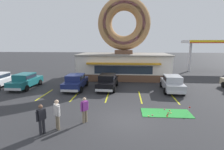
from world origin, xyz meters
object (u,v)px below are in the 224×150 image
object	(u,v)px
car_silver	(172,83)
pedestrian_leather_jacket_man	(57,113)
golf_ball	(159,112)
car_teal	(25,80)
putting_flag_pin	(189,109)
pedestrian_hooded_kid	(85,109)
car_navy	(76,81)
pedestrian_blue_sweater_man	(41,118)
trash_bin	(165,79)
car_black	(107,81)

from	to	relation	value
car_silver	pedestrian_leather_jacket_man	world-z (taller)	pedestrian_leather_jacket_man
golf_ball	car_teal	size ratio (longest dim) A/B	0.01
putting_flag_pin	pedestrian_hooded_kid	xyz separation A→B (m)	(-6.83, -1.72, 0.45)
putting_flag_pin	car_teal	bearing A→B (deg)	158.27
car_navy	pedestrian_hooded_kid	distance (m)	8.20
car_navy	pedestrian_blue_sweater_man	distance (m)	9.32
pedestrian_blue_sweater_man	pedestrian_hooded_kid	distance (m)	2.51
golf_ball	car_teal	bearing A→B (deg)	155.78
pedestrian_blue_sweater_man	trash_bin	bearing A→B (deg)	53.99
car_teal	pedestrian_blue_sweater_man	bearing A→B (deg)	-55.63
golf_ball	pedestrian_hooded_kid	size ratio (longest dim) A/B	0.03
golf_ball	car_navy	xyz separation A→B (m)	(-7.63, 5.88, 0.82)
putting_flag_pin	trash_bin	bearing A→B (deg)	87.04
car_navy	pedestrian_blue_sweater_man	world-z (taller)	pedestrian_blue_sweater_man
putting_flag_pin	car_black	distance (m)	8.93
pedestrian_leather_jacket_man	trash_bin	distance (m)	14.97
pedestrian_hooded_kid	trash_bin	size ratio (longest dim) A/B	1.65
putting_flag_pin	car_navy	distance (m)	11.34
car_black	trash_bin	bearing A→B (deg)	24.96
car_black	car_navy	bearing A→B (deg)	-173.95
trash_bin	car_teal	bearing A→B (deg)	-167.61
pedestrian_hooded_kid	car_navy	bearing A→B (deg)	109.81
golf_ball	pedestrian_blue_sweater_man	size ratio (longest dim) A/B	0.03
pedestrian_hooded_kid	trash_bin	distance (m)	13.40
golf_ball	car_black	distance (m)	7.61
golf_ball	car_teal	xyz separation A→B (m)	(-13.20, 5.94, 0.82)
car_silver	putting_flag_pin	bearing A→B (deg)	-93.75
golf_ball	pedestrian_leather_jacket_man	distance (m)	6.85
car_navy	car_silver	bearing A→B (deg)	0.41
pedestrian_blue_sweater_man	trash_bin	distance (m)	15.81
putting_flag_pin	pedestrian_blue_sweater_man	bearing A→B (deg)	-159.53
car_black	car_navy	size ratio (longest dim) A/B	1.02
car_navy	trash_bin	world-z (taller)	car_navy
car_silver	pedestrian_hooded_kid	size ratio (longest dim) A/B	2.89
car_silver	car_teal	distance (m)	15.58
car_silver	pedestrian_blue_sweater_man	size ratio (longest dim) A/B	2.78
car_black	pedestrian_hooded_kid	world-z (taller)	pedestrian_hooded_kid
car_teal	car_navy	xyz separation A→B (m)	(5.57, -0.05, 0.00)
golf_ball	putting_flag_pin	world-z (taller)	putting_flag_pin
pedestrian_leather_jacket_man	car_silver	bearing A→B (deg)	45.71
car_silver	car_teal	xyz separation A→B (m)	(-15.58, -0.02, 0.00)
car_navy	pedestrian_leather_jacket_man	world-z (taller)	pedestrian_leather_jacket_man
car_silver	car_teal	bearing A→B (deg)	-179.94
car_navy	golf_ball	bearing A→B (deg)	-37.65
car_teal	pedestrian_hooded_kid	size ratio (longest dim) A/B	2.85
car_silver	pedestrian_hooded_kid	world-z (taller)	pedestrian_hooded_kid
car_black	pedestrian_hooded_kid	bearing A→B (deg)	-94.02
putting_flag_pin	pedestrian_leather_jacket_man	size ratio (longest dim) A/B	0.31
car_teal	pedestrian_hooded_kid	distance (m)	11.41
pedestrian_hooded_kid	pedestrian_leather_jacket_man	bearing A→B (deg)	-143.36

